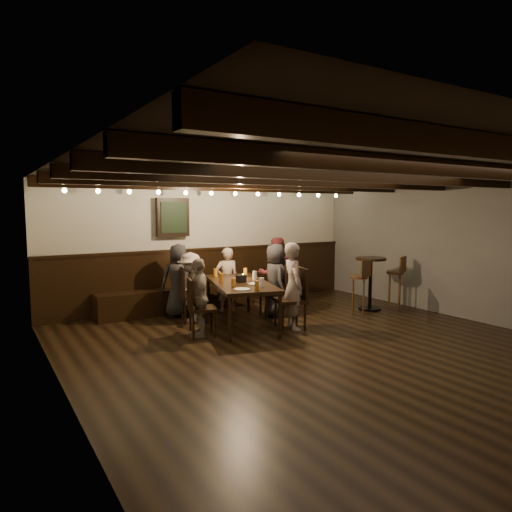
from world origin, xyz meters
TOP-DOWN VIEW (x-y plane):
  - room at (-0.29, 2.21)m, footprint 7.00×7.00m
  - dining_table at (-0.32, 1.71)m, footprint 1.36×2.09m
  - chair_left_near at (-0.88, 2.34)m, footprint 0.52×0.52m
  - chair_left_far at (-1.13, 1.48)m, footprint 0.50×0.50m
  - chair_right_near at (0.50, 1.95)m, footprint 0.53×0.53m
  - chair_right_far at (0.25, 1.08)m, footprint 0.55×0.55m
  - person_bench_left at (-0.93, 2.83)m, footprint 0.72×0.57m
  - person_bench_centre at (-0.03, 2.72)m, footprint 0.50×0.40m
  - person_bench_right at (0.80, 2.33)m, footprint 0.79×0.69m
  - person_left_near at (-0.91, 2.35)m, footprint 0.63×0.85m
  - person_left_far at (-1.16, 1.49)m, footprint 0.47×0.75m
  - person_right_near at (0.53, 1.94)m, footprint 0.57×0.72m
  - person_right_far at (0.28, 1.07)m, footprint 0.46×0.58m
  - pint_a at (-0.39, 2.46)m, footprint 0.07×0.07m
  - pint_b at (0.10, 2.27)m, footprint 0.07×0.07m
  - pint_c at (-0.58, 1.89)m, footprint 0.07×0.07m
  - pint_d at (0.03, 1.82)m, footprint 0.07×0.07m
  - pint_e at (-0.65, 1.34)m, footprint 0.07×0.07m
  - pint_f at (-0.27, 1.13)m, footprint 0.07×0.07m
  - pint_g at (-0.49, 0.93)m, footprint 0.07×0.07m
  - plate_near at (-0.65, 1.08)m, footprint 0.24×0.24m
  - plate_far at (-0.22, 1.37)m, footprint 0.24×0.24m
  - condiment_caddy at (-0.33, 1.66)m, footprint 0.15×0.10m
  - candle at (-0.12, 1.97)m, footprint 0.05×0.05m
  - high_top_table at (2.35, 1.43)m, footprint 0.56×0.56m
  - bar_stool_left at (1.85, 1.22)m, footprint 0.32×0.34m
  - bar_stool_right at (2.85, 1.27)m, footprint 0.35×0.36m

SIDE VIEW (x-z plane):
  - chair_left_far at x=-1.13m, z-range -0.17..0.71m
  - chair_left_near at x=-0.88m, z-range -0.18..0.74m
  - chair_right_near at x=0.50m, z-range -0.18..0.75m
  - chair_right_far at x=0.25m, z-range -0.19..0.79m
  - bar_stool_left at x=1.85m, z-range -0.13..0.88m
  - bar_stool_right at x=2.85m, z-range -0.13..0.88m
  - person_left_near at x=-0.91m, z-range 0.00..1.18m
  - person_left_far at x=-1.16m, z-range 0.00..1.18m
  - person_bench_centre at x=-0.03m, z-range 0.00..1.20m
  - person_right_near at x=0.53m, z-range 0.00..1.30m
  - person_bench_left at x=-0.93m, z-range 0.00..1.30m
  - high_top_table at x=2.35m, z-range 0.16..1.15m
  - dining_table at x=-0.32m, z-range 0.30..1.02m
  - person_bench_right at x=0.80m, z-range 0.00..1.38m
  - person_right_far at x=0.28m, z-range 0.00..1.38m
  - plate_near at x=-0.65m, z-range 0.72..0.74m
  - plate_far at x=-0.22m, z-range 0.72..0.74m
  - candle at x=-0.12m, z-range 0.72..0.77m
  - condiment_caddy at x=-0.33m, z-range 0.72..0.84m
  - pint_a at x=-0.39m, z-range 0.72..0.86m
  - pint_b at x=0.10m, z-range 0.72..0.86m
  - pint_c at x=-0.58m, z-range 0.72..0.86m
  - pint_d at x=0.03m, z-range 0.72..0.86m
  - pint_e at x=-0.65m, z-range 0.72..0.86m
  - pint_f at x=-0.27m, z-range 0.72..0.86m
  - pint_g at x=-0.49m, z-range 0.72..0.86m
  - room at x=-0.29m, z-range -2.43..4.57m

